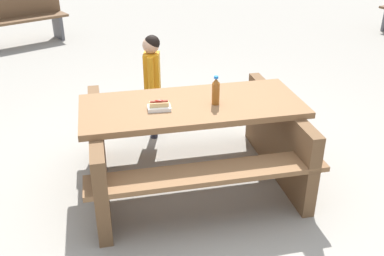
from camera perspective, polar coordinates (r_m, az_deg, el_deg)
The scene contains 6 objects.
ground_plane at distance 3.95m, azimuth 0.00°, elevation -6.80°, with size 30.00×30.00×0.00m, color gray.
picnic_table at distance 3.72m, azimuth 0.00°, elevation -1.10°, with size 2.00×1.67×0.75m.
soda_bottle at distance 3.53m, azimuth 3.09°, elevation 4.75°, with size 0.06×0.06×0.24m.
hotdog_tray at distance 3.47m, azimuth -4.26°, elevation 2.84°, with size 0.20×0.15×0.08m.
child_in_coat at distance 4.43m, azimuth -5.16°, elevation 7.01°, with size 0.20×0.25×1.08m.
park_bench_mid at distance 8.29m, azimuth -21.21°, elevation 13.16°, with size 1.55×0.81×0.85m.
Camera 1 is at (1.19, 3.05, 2.20)m, focal length 41.32 mm.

